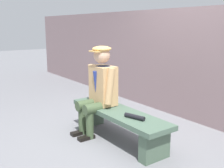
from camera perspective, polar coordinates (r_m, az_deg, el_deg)
ground_plane at (r=3.91m, az=1.28°, el=-11.50°), size 30.00×30.00×0.00m
bench at (r=3.80m, az=1.30°, el=-7.35°), size 1.73×0.46×0.42m
seated_man at (r=3.95m, az=-2.64°, el=-0.63°), size 0.56×0.61×1.29m
rolled_magazine at (r=3.45m, az=4.75°, el=-6.84°), size 0.29×0.13×0.06m
stadium_wall at (r=4.74m, az=16.69°, el=3.87°), size 12.00×0.24×1.86m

